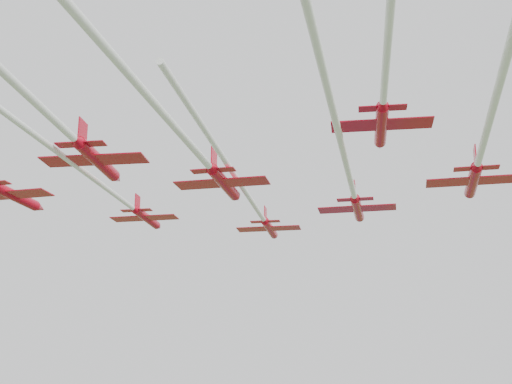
% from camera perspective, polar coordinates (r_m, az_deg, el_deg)
% --- Properties ---
extents(jet_lead, '(8.33, 54.82, 2.51)m').
position_cam_1_polar(jet_lead, '(81.85, -0.33, -0.75)').
color(jet_lead, red).
extents(jet_row2_left, '(7.79, 61.84, 2.34)m').
position_cam_1_polar(jet_row2_left, '(69.49, -13.32, 1.40)').
color(jet_row2_left, red).
extents(jet_row2_right, '(8.80, 62.82, 2.63)m').
position_cam_1_polar(jet_row2_right, '(66.89, 7.24, 2.25)').
color(jet_row2_right, red).
extents(jet_row3_mid, '(9.64, 69.45, 2.87)m').
position_cam_1_polar(jet_row3_mid, '(56.73, -7.22, 6.02)').
color(jet_row3_mid, red).
extents(jet_row3_right, '(8.93, 60.14, 2.66)m').
position_cam_1_polar(jet_row3_right, '(57.13, 18.12, 5.26)').
color(jet_row3_right, red).
extents(jet_row4_left, '(9.53, 51.52, 2.84)m').
position_cam_1_polar(jet_row4_left, '(56.47, -16.38, 6.09)').
color(jet_row4_left, red).
extents(jet_row4_right, '(8.23, 57.39, 2.46)m').
position_cam_1_polar(jet_row4_right, '(46.25, 10.52, 11.97)').
color(jet_row4_right, red).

